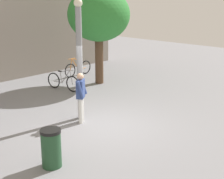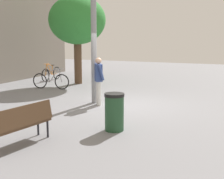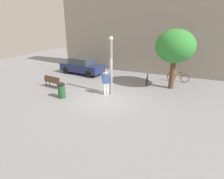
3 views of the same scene
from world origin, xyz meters
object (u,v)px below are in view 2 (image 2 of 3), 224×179
(trash_bin, at_px, (114,112))
(bicycle_orange, at_px, (51,74))
(bicycle_silver, at_px, (51,81))
(person_by_lamppost, at_px, (99,78))
(park_bench, at_px, (21,122))
(lamppost, at_px, (94,44))
(plaza_tree, at_px, (77,21))

(trash_bin, bearing_deg, bicycle_orange, 44.35)
(bicycle_silver, bearing_deg, person_by_lamppost, -121.05)
(person_by_lamppost, bearing_deg, park_bench, -176.78)
(person_by_lamppost, relative_size, trash_bin, 1.71)
(bicycle_orange, distance_m, bicycle_silver, 2.75)
(lamppost, xyz_separation_m, person_by_lamppost, (-0.26, -0.31, -1.15))
(trash_bin, bearing_deg, park_bench, 142.27)
(person_by_lamppost, bearing_deg, lamppost, 49.99)
(lamppost, xyz_separation_m, bicycle_orange, (4.10, 4.73, -1.73))
(plaza_tree, relative_size, bicycle_silver, 2.45)
(lamppost, height_order, bicycle_silver, lamppost)
(bicycle_orange, relative_size, trash_bin, 1.86)
(lamppost, relative_size, plaza_tree, 0.90)
(person_by_lamppost, distance_m, bicycle_orange, 6.69)
(bicycle_orange, xyz_separation_m, trash_bin, (-6.87, -6.72, 0.11))
(plaza_tree, bearing_deg, lamppost, -142.98)
(person_by_lamppost, bearing_deg, bicycle_orange, 49.14)
(lamppost, height_order, park_bench, lamppost)
(lamppost, bearing_deg, trash_bin, -144.37)
(lamppost, bearing_deg, park_bench, -173.18)
(bicycle_silver, bearing_deg, plaza_tree, -9.63)
(park_bench, xyz_separation_m, trash_bin, (1.85, -1.43, -0.05))
(bicycle_silver, bearing_deg, lamppost, -120.07)
(plaza_tree, height_order, bicycle_silver, plaza_tree)
(park_bench, relative_size, trash_bin, 1.70)
(trash_bin, bearing_deg, person_by_lamppost, 33.74)
(person_by_lamppost, bearing_deg, trash_bin, -146.26)
(plaza_tree, distance_m, trash_bin, 8.56)
(plaza_tree, relative_size, trash_bin, 4.52)
(bicycle_silver, bearing_deg, bicycle_orange, 34.55)
(plaza_tree, relative_size, bicycle_orange, 2.43)
(person_by_lamppost, bearing_deg, plaza_tree, 38.03)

